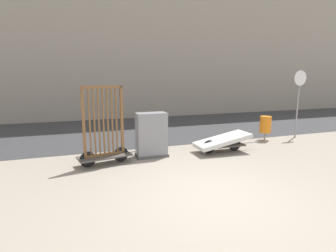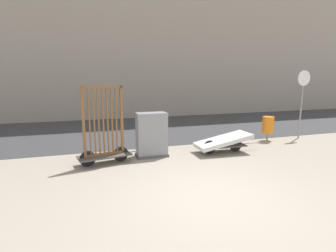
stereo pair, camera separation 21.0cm
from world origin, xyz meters
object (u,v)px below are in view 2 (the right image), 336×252
trash_bin (268,125)px  sign_post (302,94)px  bike_cart_with_mattress (223,141)px  bike_cart_with_bedframe (104,138)px  utility_cabinet (152,136)px

trash_bin → sign_post: (1.54, -0.01, 1.19)m
bike_cart_with_mattress → trash_bin: size_ratio=2.45×
bike_cart_with_bedframe → trash_bin: bike_cart_with_bedframe is taller
bike_cart_with_bedframe → sign_post: (7.83, 0.95, 1.06)m
bike_cart_with_bedframe → utility_cabinet: bike_cart_with_bedframe is taller
bike_cart_with_mattress → sign_post: sign_post is taller
bike_cart_with_mattress → utility_cabinet: (-2.34, 0.32, 0.27)m
bike_cart_with_bedframe → sign_post: sign_post is taller
bike_cart_with_bedframe → sign_post: 7.96m
bike_cart_with_bedframe → bike_cart_with_mattress: size_ratio=0.95×
bike_cart_with_bedframe → bike_cart_with_mattress: bearing=-11.4°
bike_cart_with_mattress → trash_bin: trash_bin is taller
bike_cart_with_mattress → sign_post: size_ratio=0.84×
bike_cart_with_mattress → utility_cabinet: utility_cabinet is taller
bike_cart_with_bedframe → bike_cart_with_mattress: bike_cart_with_bedframe is taller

